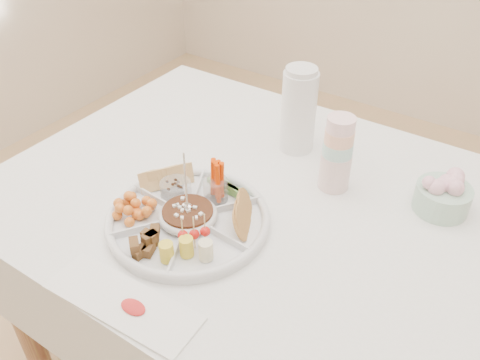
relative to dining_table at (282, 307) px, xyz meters
The scene contains 13 objects.
dining_table is the anchor object (origin of this frame).
party_tray 0.48m from the dining_table, 131.38° to the right, with size 0.38×0.38×0.04m, color silver.
bean_dip 0.48m from the dining_table, 131.38° to the right, with size 0.12×0.12×0.04m, color #371A0F.
tortillas 0.45m from the dining_table, 110.54° to the right, with size 0.10×0.10×0.06m, color tan, non-canonical shape.
carrot_cucumber 0.47m from the dining_table, 158.86° to the right, with size 0.12×0.12×0.11m, color #E53B00, non-canonical shape.
pita_raisins 0.52m from the dining_table, 156.99° to the right, with size 0.11×0.11×0.06m, color #E4B66A, non-canonical shape.
cherries 0.56m from the dining_table, 139.18° to the right, with size 0.11×0.11×0.04m, color orange, non-canonical shape.
granola_chunks 0.55m from the dining_table, 119.10° to the right, with size 0.09×0.09×0.04m, color #422D19, non-canonical shape.
banana_tomato 0.52m from the dining_table, 102.96° to the right, with size 0.10×0.10×0.08m, color #E7D98B, non-canonical shape.
cup_stack 0.51m from the dining_table, 70.12° to the left, with size 0.08×0.08×0.22m, color beige.
thermos 0.58m from the dining_table, 115.83° to the left, with size 0.10×0.10×0.25m, color white.
flower_bowl 0.57m from the dining_table, 33.01° to the left, with size 0.13×0.13×0.10m, color #8FC19E.
placemat 0.60m from the dining_table, 106.04° to the right, with size 0.34×0.11×0.01m, color white.
Camera 1 is at (0.44, -0.87, 1.57)m, focal length 38.00 mm.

